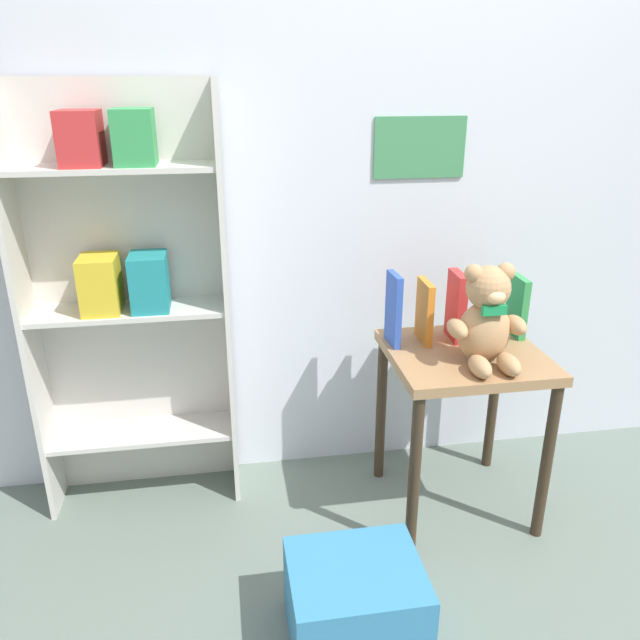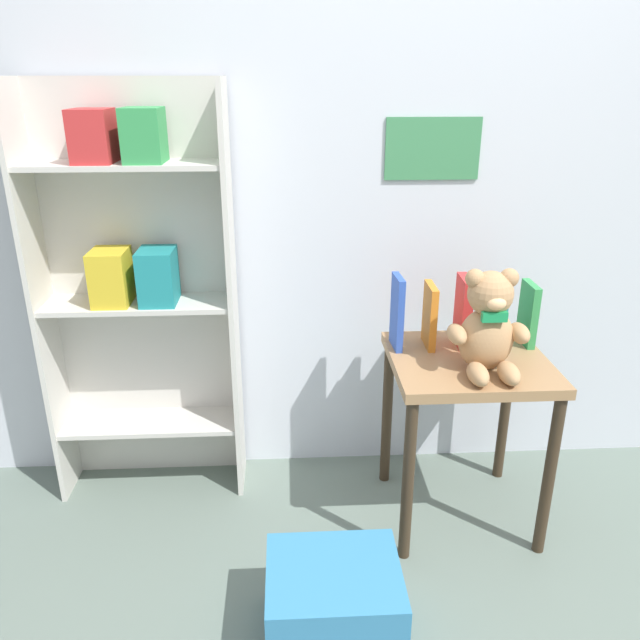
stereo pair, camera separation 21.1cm
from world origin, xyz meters
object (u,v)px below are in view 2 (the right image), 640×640
display_table (467,387)px  book_standing_orange (430,316)px  bookshelf_side (138,277)px  teddy_bear (488,326)px  book_standing_teal (496,314)px  storage_bin (334,604)px  book_standing_blue (397,312)px  book_standing_red (463,311)px  book_standing_green (528,314)px

display_table → book_standing_orange: (-0.12, 0.12, 0.22)m
book_standing_orange → display_table: bearing=-43.9°
bookshelf_side → teddy_bear: (1.18, -0.38, -0.06)m
display_table → teddy_bear: 0.28m
book_standing_teal → bookshelf_side: bearing=172.5°
teddy_bear → storage_bin: bearing=-139.7°
book_standing_blue → storage_bin: size_ratio=0.69×
display_table → book_standing_red: 0.27m
book_standing_red → book_standing_teal: book_standing_red is taller
display_table → book_standing_blue: book_standing_blue is taller
teddy_bear → book_standing_red: (-0.02, 0.21, -0.03)m
bookshelf_side → teddy_bear: bookshelf_side is taller
book_standing_blue → book_standing_orange: 0.12m
book_standing_blue → storage_bin: book_standing_blue is taller
display_table → book_standing_red: size_ratio=2.56×
bookshelf_side → book_standing_red: size_ratio=6.15×
book_standing_green → book_standing_red: bearing=-179.4°
display_table → teddy_bear: teddy_bear is taller
teddy_bear → book_standing_orange: size_ratio=1.52×
book_standing_blue → book_standing_green: 0.47m
book_standing_orange → storage_bin: (-0.39, -0.66, -0.63)m
book_standing_blue → book_standing_teal: bearing=-2.0°
teddy_bear → book_standing_teal: 0.24m
bookshelf_side → book_standing_blue: 0.95m
bookshelf_side → book_standing_green: bearing=-6.9°
teddy_bear → display_table: bearing=102.4°
book_standing_teal → storage_bin: size_ratio=0.61×
display_table → book_standing_orange: 0.28m
display_table → book_standing_teal: (0.12, 0.12, 0.23)m
book_standing_red → book_standing_orange: bearing=-176.8°
book_standing_green → book_standing_orange: bearing=-179.2°
bookshelf_side → book_standing_blue: (0.93, -0.18, -0.09)m
teddy_bear → storage_bin: 0.97m
book_standing_orange → book_standing_green: book_standing_orange is taller
teddy_bear → book_standing_blue: size_ratio=1.31×
teddy_bear → book_standing_orange: bearing=123.1°
book_standing_red → book_standing_teal: (0.12, -0.00, -0.01)m
book_standing_teal → book_standing_green: size_ratio=1.04×
book_standing_orange → book_standing_teal: 0.24m
bookshelf_side → book_standing_teal: bearing=-7.7°
bookshelf_side → book_standing_blue: bearing=-10.8°
bookshelf_side → book_standing_green: size_ratio=6.87×
bookshelf_side → teddy_bear: size_ratio=4.50×
teddy_bear → book_standing_red: teddy_bear is taller
bookshelf_side → book_standing_teal: (1.28, -0.17, -0.10)m
book_standing_red → book_standing_green: bearing=2.6°
book_standing_blue → book_standing_green: bearing=-1.8°
book_standing_orange → storage_bin: 0.99m
storage_bin → book_standing_green: bearing=41.7°
bookshelf_side → display_table: size_ratio=2.40×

